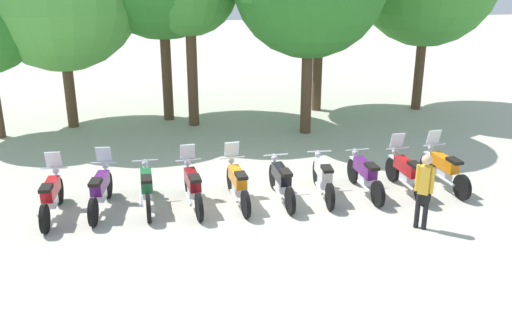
# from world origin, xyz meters

# --- Properties ---
(ground_plane) EXTENTS (80.00, 80.00, 0.00)m
(ground_plane) POSITION_xyz_m (0.00, 0.00, 0.00)
(ground_plane) COLOR #BCB7A8
(motorcycle_0) EXTENTS (0.62, 2.19, 1.37)m
(motorcycle_0) POSITION_xyz_m (-4.81, 0.09, 0.52)
(motorcycle_0) COLOR black
(motorcycle_0) RESTS_ON ground_plane
(motorcycle_1) EXTENTS (0.69, 2.18, 1.37)m
(motorcycle_1) POSITION_xyz_m (-3.74, 0.24, 0.52)
(motorcycle_1) COLOR black
(motorcycle_1) RESTS_ON ground_plane
(motorcycle_2) EXTENTS (0.62, 2.19, 0.99)m
(motorcycle_2) POSITION_xyz_m (-2.68, 0.21, 0.50)
(motorcycle_2) COLOR black
(motorcycle_2) RESTS_ON ground_plane
(motorcycle_3) EXTENTS (0.62, 2.19, 1.37)m
(motorcycle_3) POSITION_xyz_m (-1.61, 0.06, 0.52)
(motorcycle_3) COLOR black
(motorcycle_3) RESTS_ON ground_plane
(motorcycle_4) EXTENTS (0.62, 2.19, 1.37)m
(motorcycle_4) POSITION_xyz_m (-0.54, 0.03, 0.52)
(motorcycle_4) COLOR black
(motorcycle_4) RESTS_ON ground_plane
(motorcycle_5) EXTENTS (0.62, 2.19, 0.99)m
(motorcycle_5) POSITION_xyz_m (0.53, 0.01, 0.50)
(motorcycle_5) COLOR black
(motorcycle_5) RESTS_ON ground_plane
(motorcycle_6) EXTENTS (0.62, 2.19, 0.99)m
(motorcycle_6) POSITION_xyz_m (1.60, 0.07, 0.50)
(motorcycle_6) COLOR black
(motorcycle_6) RESTS_ON ground_plane
(motorcycle_7) EXTENTS (0.62, 2.19, 0.99)m
(motorcycle_7) POSITION_xyz_m (2.67, 0.02, 0.50)
(motorcycle_7) COLOR black
(motorcycle_7) RESTS_ON ground_plane
(motorcycle_8) EXTENTS (0.62, 2.19, 1.37)m
(motorcycle_8) POSITION_xyz_m (3.74, -0.06, 0.52)
(motorcycle_8) COLOR black
(motorcycle_8) RESTS_ON ground_plane
(motorcycle_9) EXTENTS (0.62, 2.19, 1.37)m
(motorcycle_9) POSITION_xyz_m (4.81, 0.03, 0.52)
(motorcycle_9) COLOR black
(motorcycle_9) RESTS_ON ground_plane
(person_0) EXTENTS (0.36, 0.32, 1.71)m
(person_0) POSITION_xyz_m (3.18, -2.04, 1.01)
(person_0) COLOR black
(person_0) RESTS_ON ground_plane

